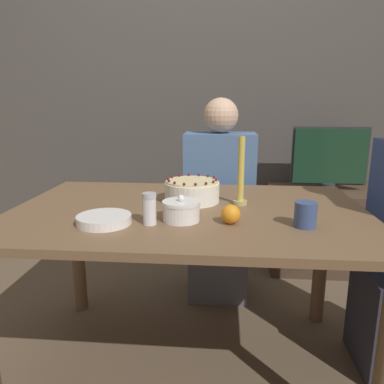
{
  "coord_description": "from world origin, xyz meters",
  "views": [
    {
      "loc": [
        0.14,
        -1.45,
        1.14
      ],
      "look_at": [
        0.01,
        0.11,
        0.77
      ],
      "focal_mm": 35.0,
      "sensor_mm": 36.0,
      "label": 1
    }
  ],
  "objects_px": {
    "sugar_shaker": "(150,209)",
    "person_man_blue_shirt": "(219,213)",
    "cake": "(192,191)",
    "tv_monitor": "(330,158)",
    "sugar_bowl": "(181,211)",
    "candle": "(241,177)"
  },
  "relations": [
    {
      "from": "sugar_shaker",
      "to": "person_man_blue_shirt",
      "type": "height_order",
      "value": "person_man_blue_shirt"
    },
    {
      "from": "sugar_shaker",
      "to": "person_man_blue_shirt",
      "type": "xyz_separation_m",
      "value": [
        0.23,
        0.88,
        -0.28
      ]
    },
    {
      "from": "cake",
      "to": "tv_monitor",
      "type": "bearing_deg",
      "value": 50.12
    },
    {
      "from": "person_man_blue_shirt",
      "to": "tv_monitor",
      "type": "height_order",
      "value": "person_man_blue_shirt"
    },
    {
      "from": "cake",
      "to": "tv_monitor",
      "type": "relative_size",
      "value": 0.47
    },
    {
      "from": "sugar_bowl",
      "to": "tv_monitor",
      "type": "bearing_deg",
      "value": 56.15
    },
    {
      "from": "sugar_shaker",
      "to": "tv_monitor",
      "type": "relative_size",
      "value": 0.23
    },
    {
      "from": "candle",
      "to": "sugar_bowl",
      "type": "bearing_deg",
      "value": -132.61
    },
    {
      "from": "sugar_bowl",
      "to": "tv_monitor",
      "type": "xyz_separation_m",
      "value": [
        0.86,
        1.28,
        0.02
      ]
    },
    {
      "from": "candle",
      "to": "person_man_blue_shirt",
      "type": "distance_m",
      "value": 0.68
    },
    {
      "from": "cake",
      "to": "tv_monitor",
      "type": "height_order",
      "value": "tv_monitor"
    },
    {
      "from": "sugar_bowl",
      "to": "sugar_shaker",
      "type": "bearing_deg",
      "value": -153.77
    },
    {
      "from": "candle",
      "to": "tv_monitor",
      "type": "bearing_deg",
      "value": 58.49
    },
    {
      "from": "sugar_bowl",
      "to": "cake",
      "type": "bearing_deg",
      "value": 86.74
    },
    {
      "from": "tv_monitor",
      "to": "sugar_bowl",
      "type": "bearing_deg",
      "value": -123.85
    },
    {
      "from": "cake",
      "to": "person_man_blue_shirt",
      "type": "xyz_separation_m",
      "value": [
        0.11,
        0.56,
        -0.27
      ]
    },
    {
      "from": "cake",
      "to": "sugar_shaker",
      "type": "distance_m",
      "value": 0.34
    },
    {
      "from": "cake",
      "to": "sugar_bowl",
      "type": "height_order",
      "value": "cake"
    },
    {
      "from": "candle",
      "to": "tv_monitor",
      "type": "relative_size",
      "value": 0.57
    },
    {
      "from": "person_man_blue_shirt",
      "to": "candle",
      "type": "bearing_deg",
      "value": 99.12
    },
    {
      "from": "cake",
      "to": "candle",
      "type": "distance_m",
      "value": 0.22
    },
    {
      "from": "sugar_bowl",
      "to": "person_man_blue_shirt",
      "type": "bearing_deg",
      "value": 81.29
    }
  ]
}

